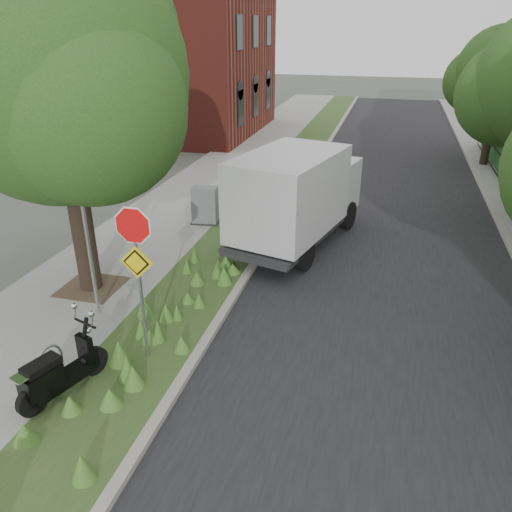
% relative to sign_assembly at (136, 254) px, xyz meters
% --- Properties ---
extents(ground, '(120.00, 120.00, 0.00)m').
position_rel_sign_assembly_xyz_m(ground, '(1.40, -0.58, -2.33)').
color(ground, '#4C5147').
rests_on(ground, ground).
extents(sidewalk_near, '(3.50, 60.00, 0.12)m').
position_rel_sign_assembly_xyz_m(sidewalk_near, '(-2.85, 9.42, -2.27)').
color(sidewalk_near, gray).
rests_on(sidewalk_near, ground).
extents(verge, '(2.00, 60.00, 0.12)m').
position_rel_sign_assembly_xyz_m(verge, '(-0.10, 9.42, -2.27)').
color(verge, '#344E21').
rests_on(verge, ground).
extents(kerb_near, '(0.20, 60.00, 0.13)m').
position_rel_sign_assembly_xyz_m(kerb_near, '(0.90, 9.42, -2.26)').
color(kerb_near, '#9E9991').
rests_on(kerb_near, ground).
extents(road, '(7.00, 60.00, 0.01)m').
position_rel_sign_assembly_xyz_m(road, '(4.40, 9.42, -2.32)').
color(road, black).
rests_on(road, ground).
extents(kerb_far, '(0.20, 60.00, 0.13)m').
position_rel_sign_assembly_xyz_m(kerb_far, '(7.90, 9.42, -2.26)').
color(kerb_far, '#9E9991').
rests_on(kerb_far, ground).
extents(street_tree_main, '(6.21, 5.54, 7.66)m').
position_rel_sign_assembly_xyz_m(street_tree_main, '(-2.68, 2.28, 2.48)').
color(street_tree_main, black).
rests_on(street_tree_main, ground).
extents(bare_post, '(0.08, 0.08, 4.00)m').
position_rel_sign_assembly_xyz_m(bare_post, '(-1.80, 1.22, -0.21)').
color(bare_post, '#A5A8AD').
rests_on(bare_post, ground).
extents(bike_hoop, '(0.06, 0.78, 0.77)m').
position_rel_sign_assembly_xyz_m(bike_hoop, '(-1.30, -1.18, -1.83)').
color(bike_hoop, '#A5A8AD').
rests_on(bike_hoop, ground).
extents(sign_assembly, '(0.94, 0.08, 3.22)m').
position_rel_sign_assembly_xyz_m(sign_assembly, '(0.00, 0.00, 0.00)').
color(sign_assembly, '#A5A8AD').
rests_on(sign_assembly, ground).
extents(brick_building, '(9.40, 10.40, 8.30)m').
position_rel_sign_assembly_xyz_m(brick_building, '(-8.10, 21.42, 1.88)').
color(brick_building, maroon).
rests_on(brick_building, ground).
extents(far_tree_c, '(4.37, 3.89, 5.93)m').
position_rel_sign_assembly_xyz_m(far_tree_c, '(8.34, 17.46, 1.63)').
color(far_tree_c, black).
rests_on(far_tree_c, ground).
extents(scooter_near, '(0.77, 1.77, 0.87)m').
position_rel_sign_assembly_xyz_m(scooter_near, '(-0.96, -1.52, -1.78)').
color(scooter_near, black).
rests_on(scooter_near, ground).
extents(box_truck, '(3.31, 5.69, 2.42)m').
position_rel_sign_assembly_xyz_m(box_truck, '(1.69, 6.42, -0.75)').
color(box_truck, '#262628').
rests_on(box_truck, ground).
extents(utility_cabinet, '(0.96, 0.70, 1.19)m').
position_rel_sign_assembly_xyz_m(utility_cabinet, '(-1.40, 7.08, -1.64)').
color(utility_cabinet, '#262628').
rests_on(utility_cabinet, ground).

